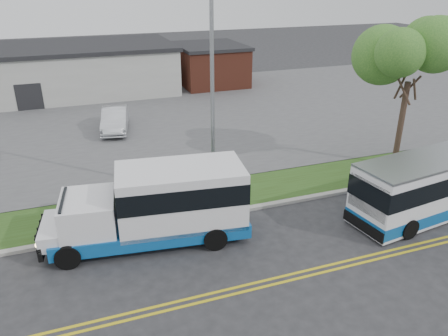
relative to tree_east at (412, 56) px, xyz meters
name	(u,v)px	position (x,y,z in m)	size (l,w,h in m)	color
ground	(167,239)	(-14.00, -3.00, -6.20)	(140.00, 140.00, 0.00)	#28282B
lane_line_north	(192,298)	(-14.00, -6.85, -6.20)	(70.00, 0.12, 0.01)	gold
lane_line_south	(195,304)	(-14.00, -7.15, -6.20)	(70.00, 0.12, 0.01)	gold
curb	(161,224)	(-14.00, -1.90, -6.13)	(80.00, 0.30, 0.15)	#9E9B93
verge	(153,206)	(-14.00, -0.10, -6.15)	(80.00, 3.30, 0.10)	#2B4316
parking_lot	(115,120)	(-14.00, 14.00, -6.15)	(80.00, 25.00, 0.10)	#4C4C4F
commercial_building	(30,72)	(-20.00, 24.00, -4.02)	(25.40, 10.40, 4.35)	#9E9E99
brick_wing	(210,64)	(-3.50, 23.00, -4.24)	(6.30, 7.30, 3.90)	brown
tree_east	(412,56)	(0.00, 0.00, 0.00)	(5.20, 5.20, 8.33)	#37261E
streetlight_near	(213,94)	(-11.00, -0.27, -0.97)	(0.35, 1.53, 9.50)	gray
shuttle_bus	(161,203)	(-14.10, -2.89, -4.53)	(8.42, 3.64, 3.13)	#0D4E94
parked_car_a	(115,119)	(-14.24, 11.57, -5.32)	(1.66, 4.76, 1.57)	silver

